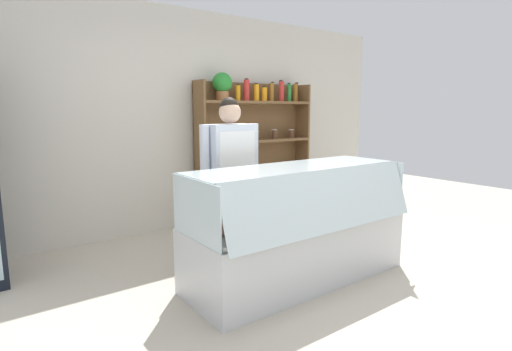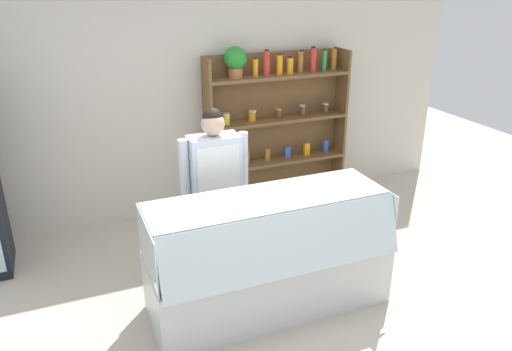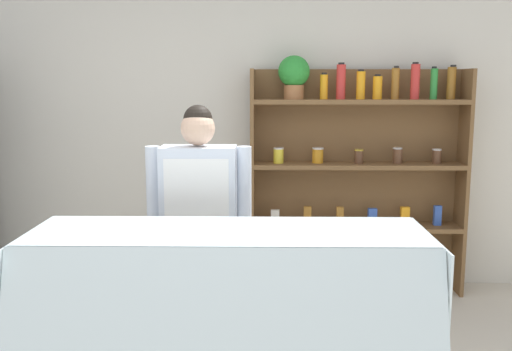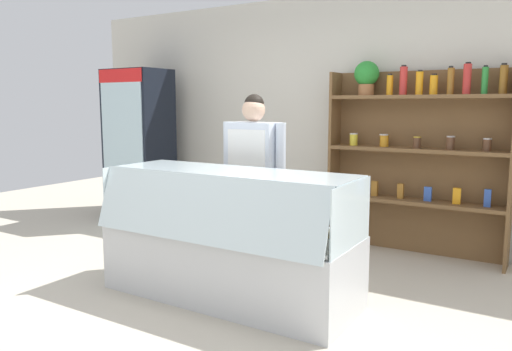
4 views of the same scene
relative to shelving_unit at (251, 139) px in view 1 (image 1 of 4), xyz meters
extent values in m
plane|color=beige|center=(-0.95, -2.05, -1.09)|extent=(12.00, 12.00, 0.00)
cube|color=beige|center=(-0.95, 0.20, 0.26)|extent=(6.80, 0.10, 2.70)
cube|color=brown|center=(0.04, 0.09, -0.17)|extent=(1.74, 0.02, 1.84)
cube|color=brown|center=(-0.81, -0.05, -0.17)|extent=(0.03, 0.28, 1.84)
cube|color=brown|center=(0.90, -0.05, -0.17)|extent=(0.03, 0.28, 1.84)
cube|color=brown|center=(0.04, -0.05, -0.54)|extent=(1.68, 0.28, 0.04)
cube|color=brown|center=(0.04, -0.05, -0.03)|extent=(1.68, 0.28, 0.04)
cube|color=brown|center=(0.04, -0.05, 0.49)|extent=(1.68, 0.28, 0.04)
cylinder|color=#996038|center=(-0.48, -0.05, 0.56)|extent=(0.16, 0.16, 0.11)
sphere|color=#27862D|center=(-0.48, -0.05, 0.73)|extent=(0.25, 0.25, 0.25)
cylinder|color=orange|center=(-0.24, -0.04, 0.60)|extent=(0.06, 0.06, 0.19)
cylinder|color=black|center=(-0.24, -0.05, 0.71)|extent=(0.04, 0.04, 0.02)
cylinder|color=red|center=(-0.11, -0.05, 0.64)|extent=(0.07, 0.07, 0.27)
cylinder|color=black|center=(-0.11, -0.05, 0.79)|extent=(0.05, 0.05, 0.02)
cylinder|color=orange|center=(0.05, -0.06, 0.62)|extent=(0.07, 0.07, 0.22)
cylinder|color=black|center=(0.05, -0.05, 0.73)|extent=(0.05, 0.05, 0.02)
cylinder|color=orange|center=(0.18, -0.06, 0.60)|extent=(0.07, 0.07, 0.18)
cylinder|color=black|center=(0.18, -0.05, 0.70)|extent=(0.05, 0.05, 0.02)
cylinder|color=#9E6623|center=(0.33, -0.03, 0.63)|extent=(0.06, 0.06, 0.25)
cylinder|color=black|center=(0.33, -0.05, 0.76)|extent=(0.04, 0.04, 0.02)
cylinder|color=red|center=(0.48, -0.06, 0.64)|extent=(0.07, 0.07, 0.28)
cylinder|color=black|center=(0.48, -0.05, 0.79)|extent=(0.05, 0.05, 0.02)
cylinder|color=#2D8C38|center=(0.63, -0.06, 0.63)|extent=(0.06, 0.06, 0.24)
cylinder|color=black|center=(0.63, -0.05, 0.75)|extent=(0.04, 0.04, 0.02)
cylinder|color=#9E6623|center=(0.78, -0.02, 0.63)|extent=(0.07, 0.07, 0.25)
cylinder|color=black|center=(0.78, -0.05, 0.77)|extent=(0.05, 0.05, 0.02)
cylinder|color=yellow|center=(-0.60, -0.05, 0.05)|extent=(0.08, 0.08, 0.11)
cylinder|color=silver|center=(-0.60, -0.05, 0.11)|extent=(0.08, 0.08, 0.01)
cylinder|color=orange|center=(-0.28, -0.04, 0.05)|extent=(0.09, 0.09, 0.12)
cylinder|color=silver|center=(-0.28, -0.05, 0.11)|extent=(0.09, 0.09, 0.01)
cylinder|color=brown|center=(0.05, -0.06, 0.04)|extent=(0.07, 0.07, 0.10)
cylinder|color=gold|center=(0.05, -0.05, 0.10)|extent=(0.07, 0.07, 0.01)
cylinder|color=brown|center=(0.36, -0.07, 0.05)|extent=(0.07, 0.07, 0.12)
cylinder|color=silver|center=(0.36, -0.05, 0.11)|extent=(0.08, 0.08, 0.01)
cylinder|color=brown|center=(0.68, -0.06, 0.04)|extent=(0.07, 0.07, 0.11)
cylinder|color=silver|center=(0.68, -0.05, 0.10)|extent=(0.08, 0.08, 0.01)
cube|color=silver|center=(-0.62, -0.05, -0.46)|extent=(0.07, 0.04, 0.12)
cube|color=#9E6623|center=(-0.36, -0.05, -0.45)|extent=(0.06, 0.04, 0.15)
cube|color=#9E6623|center=(-0.09, -0.05, -0.45)|extent=(0.06, 0.04, 0.15)
cube|color=#3356B2|center=(0.18, -0.05, -0.45)|extent=(0.07, 0.04, 0.14)
cube|color=orange|center=(0.45, -0.05, -0.45)|extent=(0.07, 0.05, 0.15)
cube|color=#3356B2|center=(0.71, -0.05, -0.44)|extent=(0.06, 0.04, 0.16)
cube|color=silver|center=(-0.89, -1.93, -0.82)|extent=(2.01, 0.74, 0.55)
cube|color=white|center=(-0.89, -1.93, -0.52)|extent=(1.95, 0.68, 0.03)
cube|color=silver|center=(-0.89, -2.28, -0.32)|extent=(1.97, 0.16, 0.47)
cube|color=silver|center=(-0.89, -1.88, -0.09)|extent=(1.97, 0.58, 0.01)
cube|color=silver|center=(-1.88, -1.93, -0.32)|extent=(0.01, 0.70, 0.45)
cube|color=silver|center=(0.10, -1.93, -0.32)|extent=(0.01, 0.70, 0.45)
cube|color=tan|center=(-1.68, -1.84, -0.48)|extent=(0.16, 0.12, 0.05)
cube|color=white|center=(-1.68, -2.06, -0.48)|extent=(0.05, 0.03, 0.02)
cube|color=beige|center=(-1.36, -1.84, -0.49)|extent=(0.16, 0.12, 0.05)
cube|color=white|center=(-1.36, -2.06, -0.48)|extent=(0.05, 0.03, 0.02)
cube|color=tan|center=(-1.05, -1.84, -0.49)|extent=(0.17, 0.14, 0.04)
cube|color=white|center=(-1.05, -2.06, -0.48)|extent=(0.05, 0.03, 0.02)
cube|color=beige|center=(-0.74, -1.84, -0.49)|extent=(0.16, 0.11, 0.05)
cube|color=white|center=(-0.74, -2.06, -0.48)|extent=(0.05, 0.03, 0.02)
cube|color=tan|center=(-0.42, -1.84, -0.49)|extent=(0.16, 0.11, 0.05)
cube|color=white|center=(-0.42, -2.06, -0.48)|extent=(0.05, 0.03, 0.02)
cube|color=beige|center=(-0.11, -1.84, -0.49)|extent=(0.16, 0.11, 0.04)
cube|color=white|center=(-0.11, -2.06, -0.48)|extent=(0.05, 0.03, 0.02)
cylinder|color=#C1706B|center=(-1.71, -2.04, -0.45)|extent=(0.21, 0.14, 0.12)
cylinder|color=#C1706B|center=(-1.49, -2.04, -0.45)|extent=(0.15, 0.13, 0.12)
cylinder|color=tan|center=(-1.27, -2.04, -0.43)|extent=(0.15, 0.15, 0.15)
cylinder|color=white|center=(-0.39, -2.02, -0.41)|extent=(0.07, 0.07, 0.20)
cylinder|color=white|center=(-0.29, -2.02, -0.40)|extent=(0.07, 0.07, 0.21)
cylinder|color=#4C4233|center=(-1.22, -1.20, -0.72)|extent=(0.13, 0.13, 0.74)
cylinder|color=#4C4233|center=(-1.01, -1.20, -0.72)|extent=(0.13, 0.13, 0.74)
cube|color=silver|center=(-1.12, -1.20, -0.05)|extent=(0.46, 0.24, 0.61)
cube|color=white|center=(-1.12, -1.33, -0.38)|extent=(0.39, 0.01, 1.14)
cylinder|color=silver|center=(-1.40, -1.20, -0.02)|extent=(0.09, 0.09, 0.55)
cylinder|color=silver|center=(-0.84, -1.20, -0.02)|extent=(0.09, 0.09, 0.55)
sphere|color=#D8AD8E|center=(-1.12, -1.20, 0.37)|extent=(0.21, 0.21, 0.21)
sphere|color=black|center=(-1.12, -1.19, 0.42)|extent=(0.18, 0.18, 0.18)
camera|label=1|loc=(-3.18, -4.41, 0.39)|focal=28.00mm
camera|label=2|loc=(-2.36, -5.22, 1.60)|focal=35.00mm
camera|label=3|loc=(-0.71, -4.64, 0.64)|focal=40.00mm
camera|label=4|loc=(1.26, -5.03, 0.41)|focal=35.00mm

